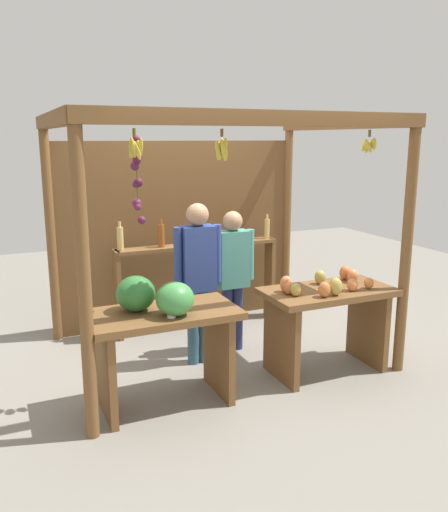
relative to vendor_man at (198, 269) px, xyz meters
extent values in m
plane|color=gray|center=(0.24, 0.14, -0.95)|extent=(12.00, 12.00, 0.00)
cylinder|color=brown|center=(-1.21, -0.94, 0.24)|extent=(0.10, 0.10, 2.40)
cylinder|color=brown|center=(1.70, -0.94, 0.24)|extent=(0.10, 0.10, 2.40)
cylinder|color=brown|center=(-1.21, 1.22, 0.24)|extent=(0.10, 0.10, 2.40)
cylinder|color=brown|center=(1.70, 1.22, 0.24)|extent=(0.10, 0.10, 2.40)
cube|color=brown|center=(0.24, -0.94, 1.38)|extent=(3.01, 0.12, 0.12)
cube|color=brown|center=(-1.21, 0.14, 1.38)|extent=(0.12, 2.26, 0.12)
cube|color=brown|center=(1.70, 0.14, 1.38)|extent=(0.12, 2.26, 0.12)
cube|color=brown|center=(0.24, 1.24, 0.12)|extent=(2.91, 0.04, 2.16)
cylinder|color=brown|center=(-0.12, -0.86, 1.27)|extent=(0.02, 0.02, 0.06)
ellipsoid|color=gold|center=(-0.10, -0.86, 1.17)|extent=(0.04, 0.08, 0.15)
ellipsoid|color=gold|center=(-0.10, -0.83, 1.14)|extent=(0.08, 0.08, 0.16)
ellipsoid|color=gold|center=(-0.13, -0.83, 1.17)|extent=(0.08, 0.04, 0.15)
ellipsoid|color=gold|center=(-0.14, -0.84, 1.14)|extent=(0.06, 0.07, 0.16)
ellipsoid|color=gold|center=(-0.16, -0.87, 1.14)|extent=(0.05, 0.08, 0.15)
ellipsoid|color=gold|center=(-0.13, -0.90, 1.14)|extent=(0.06, 0.04, 0.15)
ellipsoid|color=gold|center=(-0.10, -0.88, 1.13)|extent=(0.06, 0.05, 0.15)
cylinder|color=brown|center=(-0.78, -0.78, 1.27)|extent=(0.02, 0.02, 0.06)
ellipsoid|color=gold|center=(-0.73, -0.78, 1.17)|extent=(0.04, 0.07, 0.14)
ellipsoid|color=gold|center=(-0.76, -0.75, 1.16)|extent=(0.06, 0.05, 0.14)
ellipsoid|color=gold|center=(-0.79, -0.76, 1.15)|extent=(0.09, 0.06, 0.14)
ellipsoid|color=gold|center=(-0.80, -0.78, 1.16)|extent=(0.04, 0.08, 0.14)
ellipsoid|color=gold|center=(-0.80, -0.81, 1.18)|extent=(0.06, 0.05, 0.14)
ellipsoid|color=gold|center=(-0.76, -0.81, 1.14)|extent=(0.08, 0.06, 0.14)
cylinder|color=brown|center=(1.26, -0.86, 1.27)|extent=(0.02, 0.02, 0.06)
ellipsoid|color=gold|center=(1.29, -0.86, 1.18)|extent=(0.04, 0.07, 0.11)
ellipsoid|color=gold|center=(1.28, -0.83, 1.16)|extent=(0.07, 0.05, 0.12)
ellipsoid|color=gold|center=(1.24, -0.83, 1.17)|extent=(0.07, 0.06, 0.12)
ellipsoid|color=gold|center=(1.23, -0.86, 1.18)|extent=(0.04, 0.06, 0.11)
ellipsoid|color=gold|center=(1.24, -0.89, 1.16)|extent=(0.07, 0.06, 0.12)
ellipsoid|color=gold|center=(1.29, -0.89, 1.18)|extent=(0.05, 0.05, 0.11)
cylinder|color=#4C422D|center=(-0.71, -0.57, 1.03)|extent=(0.01, 0.01, 0.55)
sphere|color=#47142D|center=(-0.71, -0.56, 1.22)|extent=(0.06, 0.06, 0.06)
sphere|color=#47142D|center=(-0.70, -0.58, 1.16)|extent=(0.06, 0.06, 0.06)
sphere|color=#511938|center=(-0.70, -0.59, 1.10)|extent=(0.07, 0.07, 0.07)
sphere|color=#511938|center=(-0.71, -0.56, 1.07)|extent=(0.07, 0.07, 0.07)
sphere|color=#511938|center=(-0.72, -0.56, 1.02)|extent=(0.07, 0.07, 0.07)
sphere|color=#47142D|center=(-0.71, -0.60, 0.90)|extent=(0.07, 0.07, 0.07)
sphere|color=#511938|center=(-0.72, -0.56, 0.88)|extent=(0.06, 0.06, 0.06)
sphere|color=#601E42|center=(-0.72, -0.55, 0.74)|extent=(0.07, 0.07, 0.07)
sphere|color=#601E42|center=(-0.72, -0.57, 0.71)|extent=(0.06, 0.06, 0.06)
sphere|color=#511938|center=(-0.69, -0.56, 0.60)|extent=(0.06, 0.06, 0.06)
cube|color=brown|center=(-0.56, -0.67, -0.17)|extent=(1.22, 0.64, 0.06)
cube|color=brown|center=(-1.05, -0.67, -0.58)|extent=(0.06, 0.58, 0.76)
cube|color=brown|center=(-0.07, -0.67, -0.58)|extent=(0.06, 0.58, 0.76)
ellipsoid|color=#2D7533|center=(-0.76, -0.57, 0.01)|extent=(0.43, 0.43, 0.29)
ellipsoid|color=#429347|center=(-0.50, -0.81, 0.00)|extent=(0.31, 0.31, 0.27)
cylinder|color=white|center=(-0.55, -0.85, -0.09)|extent=(0.07, 0.07, 0.09)
cube|color=brown|center=(1.04, -0.67, -0.17)|extent=(1.22, 0.64, 0.06)
cube|color=brown|center=(0.55, -0.67, -0.58)|extent=(0.06, 0.58, 0.76)
cube|color=brown|center=(1.53, -0.67, -0.58)|extent=(0.06, 0.58, 0.76)
ellipsoid|color=#B79E47|center=(1.06, -0.50, -0.07)|extent=(0.14, 0.14, 0.14)
ellipsoid|color=#B79E47|center=(0.98, -0.87, -0.06)|extent=(0.12, 0.12, 0.16)
ellipsoid|color=#E07F47|center=(0.63, -0.60, -0.06)|extent=(0.12, 0.12, 0.15)
ellipsoid|color=#B79E47|center=(0.64, -0.75, -0.08)|extent=(0.14, 0.14, 0.12)
ellipsoid|color=#E07F47|center=(1.20, -0.82, -0.08)|extent=(0.13, 0.13, 0.12)
ellipsoid|color=#E07F47|center=(1.38, -0.57, -0.07)|extent=(0.14, 0.14, 0.13)
ellipsoid|color=#E07F47|center=(1.39, -0.81, -0.09)|extent=(0.11, 0.11, 0.11)
ellipsoid|color=#CC7038|center=(1.38, -0.47, -0.07)|extent=(0.16, 0.16, 0.14)
ellipsoid|color=#CC7038|center=(0.85, -0.87, -0.07)|extent=(0.14, 0.14, 0.14)
ellipsoid|color=#CC7038|center=(0.61, -0.67, -0.08)|extent=(0.14, 0.14, 0.12)
cube|color=brown|center=(-0.58, 0.95, -0.45)|extent=(0.05, 0.20, 1.00)
cube|color=brown|center=(1.31, 0.95, -0.45)|extent=(0.05, 0.20, 1.00)
cube|color=brown|center=(0.37, 0.95, 0.03)|extent=(1.89, 0.22, 0.04)
cylinder|color=#D8B266|center=(-0.53, 0.95, 0.17)|extent=(0.07, 0.07, 0.25)
cylinder|color=#D8B266|center=(-0.53, 0.95, 0.33)|extent=(0.03, 0.03, 0.06)
cylinder|color=#994C1E|center=(-0.07, 0.95, 0.17)|extent=(0.07, 0.07, 0.25)
cylinder|color=#994C1E|center=(-0.07, 0.95, 0.33)|extent=(0.03, 0.03, 0.06)
cylinder|color=#D8B266|center=(0.37, 0.95, 0.16)|extent=(0.07, 0.07, 0.23)
cylinder|color=#D8B266|center=(0.37, 0.95, 0.31)|extent=(0.03, 0.03, 0.06)
cylinder|color=#D8B266|center=(0.82, 0.95, 0.19)|extent=(0.07, 0.07, 0.30)
cylinder|color=#D8B266|center=(0.82, 0.95, 0.37)|extent=(0.03, 0.03, 0.06)
cylinder|color=#D8B266|center=(1.26, 0.95, 0.16)|extent=(0.06, 0.06, 0.23)
cylinder|color=#D8B266|center=(1.26, 0.95, 0.31)|extent=(0.03, 0.03, 0.06)
cylinder|color=#345E77|center=(-0.06, 0.00, -0.58)|extent=(0.11, 0.11, 0.75)
cylinder|color=#345E77|center=(0.06, 0.00, -0.58)|extent=(0.11, 0.11, 0.75)
cube|color=#2D428C|center=(0.00, 0.00, 0.11)|extent=(0.32, 0.19, 0.63)
cylinder|color=#2D428C|center=(-0.20, 0.00, 0.14)|extent=(0.08, 0.08, 0.57)
cylinder|color=#2D428C|center=(0.20, 0.00, 0.14)|extent=(0.08, 0.08, 0.57)
sphere|color=tan|center=(0.00, 0.00, 0.53)|extent=(0.22, 0.22, 0.22)
cylinder|color=navy|center=(0.38, 0.16, -0.61)|extent=(0.11, 0.11, 0.69)
cylinder|color=navy|center=(0.50, 0.16, -0.61)|extent=(0.11, 0.11, 0.69)
cube|color=teal|center=(0.44, 0.16, 0.03)|extent=(0.32, 0.19, 0.58)
cylinder|color=teal|center=(0.24, 0.16, 0.06)|extent=(0.08, 0.08, 0.53)
cylinder|color=teal|center=(0.64, 0.16, 0.06)|extent=(0.08, 0.08, 0.53)
sphere|color=tan|center=(0.44, 0.16, 0.42)|extent=(0.20, 0.20, 0.20)
camera|label=1|loc=(-1.75, -4.61, 1.24)|focal=37.05mm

